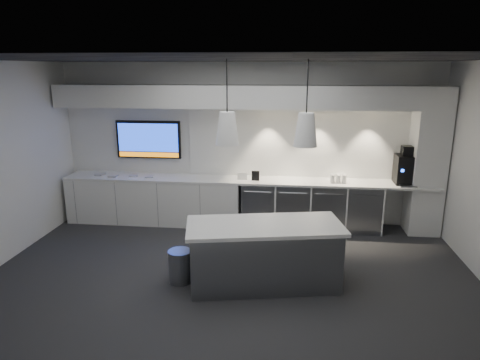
# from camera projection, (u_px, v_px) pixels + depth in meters

# --- Properties ---
(floor) EXTENTS (7.00, 7.00, 0.00)m
(floor) POSITION_uv_depth(u_px,v_px,m) (230.00, 279.00, 6.04)
(floor) COLOR #2B2B2D
(floor) RESTS_ON ground
(ceiling) EXTENTS (7.00, 7.00, 0.00)m
(ceiling) POSITION_uv_depth(u_px,v_px,m) (228.00, 59.00, 5.27)
(ceiling) COLOR black
(ceiling) RESTS_ON wall_back
(wall_back) EXTENTS (7.00, 0.00, 7.00)m
(wall_back) POSITION_uv_depth(u_px,v_px,m) (247.00, 144.00, 8.06)
(wall_back) COLOR white
(wall_back) RESTS_ON floor
(wall_front) EXTENTS (7.00, 0.00, 7.00)m
(wall_front) POSITION_uv_depth(u_px,v_px,m) (184.00, 258.00, 3.25)
(wall_front) COLOR white
(wall_front) RESTS_ON floor
(back_counter) EXTENTS (6.80, 0.65, 0.04)m
(back_counter) POSITION_uv_depth(u_px,v_px,m) (245.00, 180.00, 7.90)
(back_counter) COLOR white
(back_counter) RESTS_ON left_base_cabinets
(left_base_cabinets) EXTENTS (3.30, 0.63, 0.86)m
(left_base_cabinets) POSITION_uv_depth(u_px,v_px,m) (155.00, 200.00, 8.21)
(left_base_cabinets) COLOR white
(left_base_cabinets) RESTS_ON floor
(fridge_unit_a) EXTENTS (0.60, 0.61, 0.85)m
(fridge_unit_a) POSITION_uv_depth(u_px,v_px,m) (259.00, 204.00, 7.99)
(fridge_unit_a) COLOR gray
(fridge_unit_a) RESTS_ON floor
(fridge_unit_b) EXTENTS (0.60, 0.61, 0.85)m
(fridge_unit_b) POSITION_uv_depth(u_px,v_px,m) (293.00, 205.00, 7.92)
(fridge_unit_b) COLOR gray
(fridge_unit_b) RESTS_ON floor
(fridge_unit_c) EXTENTS (0.60, 0.61, 0.85)m
(fridge_unit_c) POSITION_uv_depth(u_px,v_px,m) (327.00, 206.00, 7.86)
(fridge_unit_c) COLOR gray
(fridge_unit_c) RESTS_ON floor
(fridge_unit_d) EXTENTS (0.60, 0.61, 0.85)m
(fridge_unit_d) POSITION_uv_depth(u_px,v_px,m) (362.00, 208.00, 7.79)
(fridge_unit_d) COLOR gray
(fridge_unit_d) RESTS_ON floor
(backsplash) EXTENTS (4.60, 0.03, 1.30)m
(backsplash) POSITION_uv_depth(u_px,v_px,m) (312.00, 143.00, 7.90)
(backsplash) COLOR white
(backsplash) RESTS_ON wall_back
(soffit) EXTENTS (6.90, 0.60, 0.40)m
(soffit) POSITION_uv_depth(u_px,v_px,m) (246.00, 97.00, 7.54)
(soffit) COLOR white
(soffit) RESTS_ON wall_back
(column) EXTENTS (0.55, 0.55, 2.60)m
(column) POSITION_uv_depth(u_px,v_px,m) (427.00, 162.00, 7.47)
(column) COLOR white
(column) RESTS_ON floor
(wall_tv) EXTENTS (1.25, 0.07, 0.72)m
(wall_tv) POSITION_uv_depth(u_px,v_px,m) (149.00, 139.00, 8.20)
(wall_tv) COLOR black
(wall_tv) RESTS_ON wall_back
(island) EXTENTS (2.20, 1.27, 0.88)m
(island) POSITION_uv_depth(u_px,v_px,m) (264.00, 254.00, 5.80)
(island) COLOR gray
(island) RESTS_ON floor
(bin) EXTENTS (0.40, 0.40, 0.46)m
(bin) POSITION_uv_depth(u_px,v_px,m) (180.00, 266.00, 5.93)
(bin) COLOR gray
(bin) RESTS_ON floor
(coffee_machine) EXTENTS (0.38, 0.54, 0.67)m
(coffee_machine) POSITION_uv_depth(u_px,v_px,m) (406.00, 168.00, 7.54)
(coffee_machine) COLOR black
(coffee_machine) RESTS_ON back_counter
(sign_black) EXTENTS (0.14, 0.02, 0.18)m
(sign_black) POSITION_uv_depth(u_px,v_px,m) (255.00, 176.00, 7.78)
(sign_black) COLOR black
(sign_black) RESTS_ON back_counter
(sign_white) EXTENTS (0.18, 0.04, 0.14)m
(sign_white) POSITION_uv_depth(u_px,v_px,m) (242.00, 176.00, 7.83)
(sign_white) COLOR white
(sign_white) RESTS_ON back_counter
(cup_cluster) EXTENTS (0.28, 0.18, 0.15)m
(cup_cluster) POSITION_uv_depth(u_px,v_px,m) (338.00, 178.00, 7.64)
(cup_cluster) COLOR white
(cup_cluster) RESTS_ON back_counter
(tray_a) EXTENTS (0.18, 0.18, 0.02)m
(tray_a) POSITION_uv_depth(u_px,v_px,m) (100.00, 174.00, 8.18)
(tray_a) COLOR #ADADAD
(tray_a) RESTS_ON back_counter
(tray_b) EXTENTS (0.17, 0.17, 0.02)m
(tray_b) POSITION_uv_depth(u_px,v_px,m) (113.00, 176.00, 8.07)
(tray_b) COLOR #ADADAD
(tray_b) RESTS_ON back_counter
(tray_c) EXTENTS (0.20, 0.20, 0.02)m
(tray_c) POSITION_uv_depth(u_px,v_px,m) (134.00, 175.00, 8.11)
(tray_c) COLOR #ADADAD
(tray_c) RESTS_ON back_counter
(tray_d) EXTENTS (0.19, 0.19, 0.02)m
(tray_d) POSITION_uv_depth(u_px,v_px,m) (149.00, 176.00, 8.04)
(tray_d) COLOR #ADADAD
(tray_d) RESTS_ON back_counter
(pendant_left) EXTENTS (0.29, 0.29, 1.12)m
(pendant_left) POSITION_uv_depth(u_px,v_px,m) (227.00, 128.00, 5.42)
(pendant_left) COLOR white
(pendant_left) RESTS_ON ceiling
(pendant_right) EXTENTS (0.29, 0.29, 1.12)m
(pendant_right) POSITION_uv_depth(u_px,v_px,m) (306.00, 130.00, 5.31)
(pendant_right) COLOR white
(pendant_right) RESTS_ON ceiling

